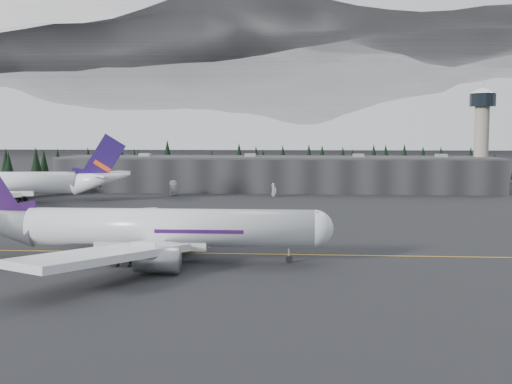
# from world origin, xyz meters

# --- Properties ---
(ground) EXTENTS (1400.00, 1400.00, 0.00)m
(ground) POSITION_xyz_m (0.00, 0.00, 0.00)
(ground) COLOR black
(ground) RESTS_ON ground
(taxiline) EXTENTS (400.00, 0.40, 0.02)m
(taxiline) POSITION_xyz_m (0.00, -2.00, 0.01)
(taxiline) COLOR gold
(taxiline) RESTS_ON ground
(terminal) EXTENTS (160.00, 30.00, 12.60)m
(terminal) POSITION_xyz_m (0.00, 125.00, 6.30)
(terminal) COLOR black
(terminal) RESTS_ON ground
(control_tower) EXTENTS (10.00, 10.00, 37.70)m
(control_tower) POSITION_xyz_m (75.00, 128.00, 23.41)
(control_tower) COLOR gray
(control_tower) RESTS_ON ground
(treeline) EXTENTS (360.00, 20.00, 15.00)m
(treeline) POSITION_xyz_m (0.00, 162.00, 7.50)
(treeline) COLOR black
(treeline) RESTS_ON ground
(mountain_ridge) EXTENTS (4400.00, 900.00, 420.00)m
(mountain_ridge) POSITION_xyz_m (0.00, 1000.00, 0.00)
(mountain_ridge) COLOR white
(mountain_ridge) RESTS_ON ground
(jet_main) EXTENTS (66.90, 61.78, 19.67)m
(jet_main) POSITION_xyz_m (-17.95, -9.32, 5.55)
(jet_main) COLOR silver
(jet_main) RESTS_ON ground
(jet_parked) EXTENTS (71.95, 66.04, 21.21)m
(jet_parked) POSITION_xyz_m (-79.40, 76.19, 5.98)
(jet_parked) COLOR white
(jet_parked) RESTS_ON ground
(gse_vehicle_a) EXTENTS (2.71, 5.39, 1.46)m
(gse_vehicle_a) POSITION_xyz_m (-34.44, 101.82, 0.73)
(gse_vehicle_a) COLOR silver
(gse_vehicle_a) RESTS_ON ground
(gse_vehicle_b) EXTENTS (4.80, 2.12, 1.61)m
(gse_vehicle_b) POSITION_xyz_m (0.10, 100.23, 0.80)
(gse_vehicle_b) COLOR white
(gse_vehicle_b) RESTS_ON ground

